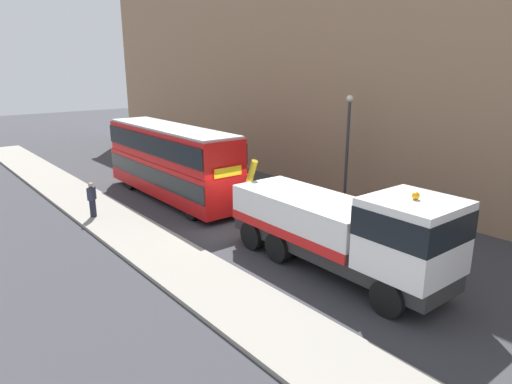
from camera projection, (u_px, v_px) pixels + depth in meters
ground_plane at (241, 229)px, 20.92m from camera, size 120.00×120.00×0.00m
near_kerb at (158, 250)px, 18.35m from camera, size 60.00×2.80×0.15m
building_facade at (370, 49)px, 23.96m from camera, size 60.00×1.50×16.00m
recovery_tow_truck at (343, 228)px, 16.03m from camera, size 10.16×2.74×3.67m
double_decker_bus at (171, 160)px, 25.14m from camera, size 11.07×2.67×4.06m
pedestrian_onlooker at (92, 200)px, 21.96m from camera, size 0.46×0.47×1.71m
street_lamp at (348, 142)px, 23.40m from camera, size 0.36×0.36×5.83m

